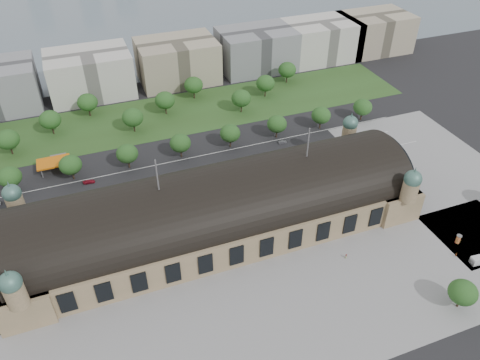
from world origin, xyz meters
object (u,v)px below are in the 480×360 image
object	(u,v)px
parked_car_5	(88,216)
bus_east	(279,160)
parked_car_0	(68,228)
parked_car_3	(47,226)
petrol_station	(57,161)
advertising_column	(458,239)
traffic_car_6	(346,153)
bus_west	(152,189)
van_south	(479,260)
bus_mid	(218,176)
parked_car_2	(85,224)
pedestrian_0	(346,256)
traffic_car_4	(218,176)
parked_car_6	(140,211)
traffic_car_3	(89,182)
traffic_car_5	(283,142)
parked_car_1	(13,240)
pedestrian_4	(458,285)
pedestrian_1	(456,255)
traffic_car_2	(63,204)

from	to	relation	value
parked_car_5	bus_east	xyz separation A→B (m)	(85.11, 7.00, 1.10)
parked_car_0	parked_car_3	size ratio (longest dim) A/B	1.05
petrol_station	advertising_column	distance (m)	168.56
petrol_station	traffic_car_6	world-z (taller)	petrol_station
parked_car_0	bus_west	distance (m)	36.26
van_south	bus_east	bearing A→B (deg)	121.59
bus_mid	bus_west	bearing A→B (deg)	88.38
parked_car_2	pedestrian_0	bearing A→B (deg)	36.44
traffic_car_4	bus_mid	world-z (taller)	bus_mid
parked_car_5	parked_car_6	world-z (taller)	parked_car_6
traffic_car_3	parked_car_3	world-z (taller)	parked_car_3
parked_car_0	traffic_car_5	bearing A→B (deg)	81.73
parked_car_0	bus_mid	distance (m)	63.71
traffic_car_3	parked_car_1	world-z (taller)	parked_car_1
petrol_station	van_south	world-z (taller)	petrol_station
pedestrian_4	van_south	bearing A→B (deg)	159.89
bus_east	pedestrian_1	world-z (taller)	bus_east
parked_car_1	bus_west	xyz separation A→B (m)	(53.79, 11.00, 0.92)
bus_east	parked_car_2	bearing A→B (deg)	102.51
traffic_car_5	traffic_car_4	bearing A→B (deg)	118.58
traffic_car_3	parked_car_3	size ratio (longest dim) A/B	1.05
traffic_car_3	parked_car_5	world-z (taller)	parked_car_5
traffic_car_6	parked_car_3	distance (m)	132.57
traffic_car_6	van_south	xyz separation A→B (m)	(7.75, -75.67, 0.66)
van_south	parked_car_0	bearing A→B (deg)	157.65
van_south	pedestrian_0	size ratio (longest dim) A/B	3.52
parked_car_2	advertising_column	distance (m)	139.13
traffic_car_4	traffic_car_2	bearing A→B (deg)	-94.19
traffic_car_5	parked_car_1	size ratio (longest dim) A/B	0.80
traffic_car_4	parked_car_1	size ratio (longest dim) A/B	0.74
petrol_station	bus_west	world-z (taller)	petrol_station
petrol_station	traffic_car_5	distance (m)	104.18
traffic_car_2	parked_car_3	distance (m)	13.04
parked_car_2	parked_car_3	distance (m)	14.52
parked_car_2	pedestrian_1	bearing A→B (deg)	39.67
parked_car_1	bus_west	bearing A→B (deg)	79.76
van_south	pedestrian_4	xyz separation A→B (m)	(-14.19, -5.87, -0.55)
traffic_car_3	bus_east	world-z (taller)	bus_east
traffic_car_6	parked_car_5	world-z (taller)	parked_car_5
traffic_car_4	parked_car_5	distance (m)	56.32
traffic_car_2	traffic_car_5	xyz separation A→B (m)	(102.41, 10.71, -0.09)
pedestrian_0	pedestrian_1	world-z (taller)	pedestrian_1
traffic_car_5	parked_car_6	bearing A→B (deg)	115.81
traffic_car_5	bus_mid	distance (m)	41.87
traffic_car_4	parked_car_5	world-z (taller)	parked_car_5
traffic_car_3	parked_car_0	distance (m)	28.72
parked_car_2	bus_mid	xyz separation A→B (m)	(56.52, 9.58, 1.02)
traffic_car_4	bus_mid	distance (m)	1.66
parked_car_0	traffic_car_2	bearing A→B (deg)	160.82
traffic_car_3	bus_mid	xyz separation A→B (m)	(52.25, -17.06, 1.00)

